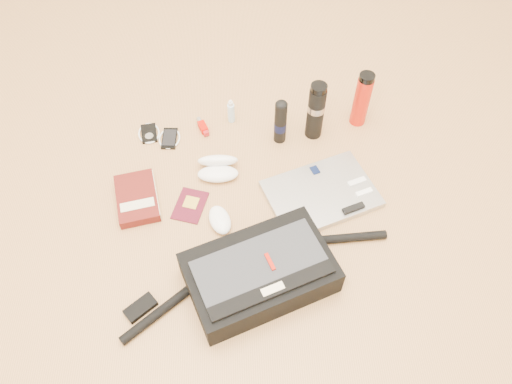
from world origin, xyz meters
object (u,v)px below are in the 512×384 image
thermos_black (316,111)px  thermos_red (362,99)px  book (137,198)px  messenger_bag (259,273)px  laptop (322,194)px

thermos_black → thermos_red: 0.20m
thermos_black → thermos_red: size_ratio=1.05×
book → messenger_bag: bearing=-50.5°
messenger_bag → book: (-0.42, 0.33, -0.04)m
messenger_bag → laptop: messenger_bag is taller
messenger_bag → thermos_black: thermos_black is taller
laptop → thermos_red: size_ratio=1.85×
laptop → book: (-0.66, 0.01, 0.01)m
thermos_red → book: bearing=-157.3°
laptop → thermos_red: thermos_red is taller
thermos_red → messenger_bag: bearing=-122.1°
laptop → book: bearing=159.2°
book → thermos_black: 0.73m
book → thermos_black: size_ratio=0.95×
messenger_bag → laptop: bearing=32.2°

